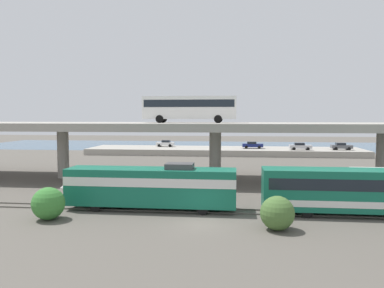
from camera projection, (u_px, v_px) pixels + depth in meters
ground_plane at (201, 224)px, 29.66m from camera, size 260.00×260.00×0.00m
rail_strip_near at (204, 213)px, 32.88m from camera, size 110.00×0.12×0.12m
rail_strip_far at (206, 208)px, 34.35m from camera, size 110.00×0.12×0.12m
train_locomotive at (143, 185)px, 34.09m from camera, size 15.97×3.04×4.18m
highway_overpass at (215, 128)px, 48.98m from camera, size 96.00×12.25×7.41m
transit_bus_on_overpass at (190, 107)px, 49.67m from camera, size 12.00×2.68×3.40m
pier_parking_lot at (224, 151)px, 84.10m from camera, size 58.92×12.08×1.29m
parked_car_0 at (252, 145)px, 82.96m from camera, size 4.42×1.92×1.50m
parked_car_1 at (341, 146)px, 79.32m from camera, size 4.16×1.85×1.50m
parked_car_2 at (165, 143)px, 87.76m from camera, size 4.03×1.91×1.50m
parked_car_3 at (300, 146)px, 79.29m from camera, size 4.49×1.86×1.50m
harbor_water at (226, 146)px, 106.94m from camera, size 140.00×36.00×0.01m
shrub_left at (48, 203)px, 30.79m from camera, size 2.62×2.62×2.62m
shrub_right at (277, 213)px, 27.95m from camera, size 2.51×2.51×2.51m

